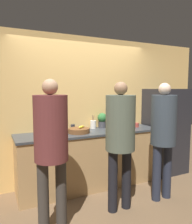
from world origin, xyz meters
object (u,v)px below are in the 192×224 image
refrigerator (165,130)px  fruit_bowl (79,131)px  cup_red (136,125)px  utensil_crock (93,124)px  bottle_dark (40,129)px  cup_black (73,127)px  bottle_green (113,126)px  potted_plant (102,120)px  person_center (120,133)px  person_left (51,140)px  person_right (163,130)px

refrigerator → fruit_bowl: refrigerator is taller
fruit_bowl → cup_red: fruit_bowl is taller
refrigerator → utensil_crock: (-1.49, 0.24, 0.20)m
bottle_dark → cup_black: bottle_dark is taller
refrigerator → bottle_green: size_ratio=6.44×
fruit_bowl → bottle_dark: bearing=153.3°
fruit_bowl → cup_black: fruit_bowl is taller
utensil_crock → potted_plant: bearing=-5.3°
refrigerator → cup_black: (-1.88, 0.27, 0.17)m
refrigerator → person_center: person_center is taller
person_left → bottle_dark: bearing=84.6°
person_center → fruit_bowl: 0.87m
fruit_bowl → cup_black: size_ratio=3.73×
bottle_green → bottle_dark: (-1.12, 0.42, -0.04)m
person_left → fruit_bowl: bearing=52.1°
fruit_bowl → person_center: bearing=-71.0°
utensil_crock → bottle_dark: size_ratio=1.66×
person_right → cup_black: person_right is taller
bottle_green → person_left: bearing=-149.4°
utensil_crock → person_center: bearing=-95.5°
refrigerator → person_left: (-2.55, -0.91, 0.25)m
utensil_crock → cup_red: (0.79, -0.23, -0.04)m
bottle_dark → potted_plant: size_ratio=0.54×
bottle_green → potted_plant: potted_plant is taller
person_left → bottle_dark: (0.11, 1.15, -0.08)m
cup_black → person_center: bearing=-76.1°
fruit_bowl → person_left: bearing=-127.9°
bottle_dark → cup_red: (1.74, -0.24, -0.02)m
person_left → potted_plant: (1.24, 1.13, 0.02)m
person_center → cup_red: size_ratio=18.62×
person_left → utensil_crock: (1.06, 1.15, -0.06)m
refrigerator → bottle_green: refrigerator is taller
refrigerator → person_right: bearing=-134.5°
bottle_dark → refrigerator: bearing=-5.7°
person_center → potted_plant: bearing=75.4°
person_right → cup_black: 1.53m
bottle_green → cup_red: size_ratio=2.73×
bottle_green → bottle_dark: bearing=159.3°
bottle_dark → cup_red: bearing=-7.7°
fruit_bowl → person_right: bearing=-39.3°
person_right → fruit_bowl: person_right is taller
person_center → utensil_crock: (0.11, 1.10, -0.05)m
person_center → utensil_crock: size_ratio=7.25×
utensil_crock → cup_black: size_ratio=2.58×
bottle_dark → fruit_bowl: bearing=-26.7°
utensil_crock → bottle_green: (0.17, -0.42, 0.03)m
bottle_dark → person_left: bearing=-95.4°
person_center → fruit_bowl: (-0.28, 0.81, -0.09)m
refrigerator → utensil_crock: refrigerator is taller
fruit_bowl → bottle_green: (0.55, -0.14, 0.06)m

